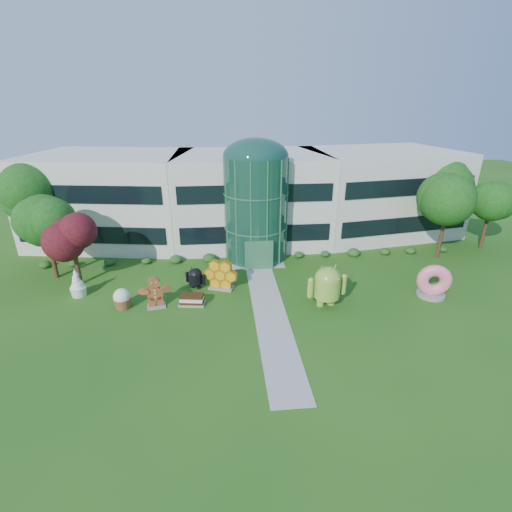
{
  "coord_description": "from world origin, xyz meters",
  "views": [
    {
      "loc": [
        -3.32,
        -22.08,
        14.59
      ],
      "look_at": [
        -0.57,
        6.0,
        2.6
      ],
      "focal_mm": 26.0,
      "sensor_mm": 36.0,
      "label": 1
    }
  ],
  "objects_px": {
    "android_green": "(327,283)",
    "donut": "(433,280)",
    "gingerbread": "(155,292)",
    "android_black": "(195,277)"
  },
  "relations": [
    {
      "from": "android_green",
      "to": "donut",
      "type": "xyz_separation_m",
      "value": [
        8.77,
        0.53,
        -0.44
      ]
    },
    {
      "from": "android_green",
      "to": "donut",
      "type": "height_order",
      "value": "android_green"
    },
    {
      "from": "gingerbread",
      "to": "donut",
      "type": "bearing_deg",
      "value": -10.75
    },
    {
      "from": "donut",
      "to": "gingerbread",
      "type": "relative_size",
      "value": 1.02
    },
    {
      "from": "android_green",
      "to": "android_black",
      "type": "relative_size",
      "value": 1.75
    },
    {
      "from": "android_green",
      "to": "gingerbread",
      "type": "distance_m",
      "value": 12.95
    },
    {
      "from": "donut",
      "to": "gingerbread",
      "type": "bearing_deg",
      "value": -164.85
    },
    {
      "from": "android_green",
      "to": "android_black",
      "type": "height_order",
      "value": "android_green"
    },
    {
      "from": "donut",
      "to": "android_black",
      "type": "bearing_deg",
      "value": -173.28
    },
    {
      "from": "android_black",
      "to": "donut",
      "type": "relative_size",
      "value": 0.75
    }
  ]
}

